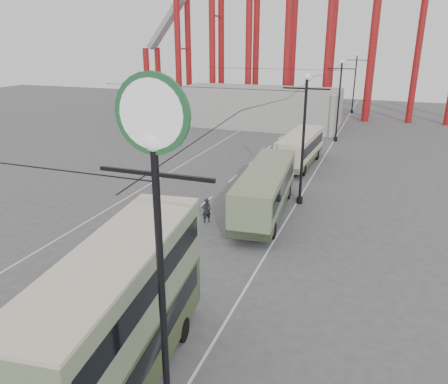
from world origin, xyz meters
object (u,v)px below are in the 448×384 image
at_px(pedestrian, 206,210).
at_px(single_decker_cream, 300,148).
at_px(single_decker_green, 266,189).
at_px(double_decker_bus, 121,313).
at_px(lamp_post_near, 156,191).

bearing_deg(pedestrian, single_decker_cream, -144.34).
distance_m(single_decker_cream, pedestrian, 16.12).
relative_size(single_decker_green, pedestrian, 6.96).
distance_m(double_decker_bus, pedestrian, 14.76).
height_order(lamp_post_near, single_decker_green, lamp_post_near).
bearing_deg(single_decker_green, lamp_post_near, -89.23).
relative_size(double_decker_bus, pedestrian, 6.09).
bearing_deg(double_decker_bus, lamp_post_near, -33.49).
bearing_deg(single_decker_green, pedestrian, -143.76).
relative_size(double_decker_bus, single_decker_cream, 1.02).
bearing_deg(lamp_post_near, double_decker_bus, 153.75).
bearing_deg(pedestrian, double_decker_bus, 58.32).
distance_m(lamp_post_near, single_decker_cream, 31.84).
bearing_deg(double_decker_bus, single_decker_cream, 82.40).
distance_m(single_decker_green, pedestrian, 4.39).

